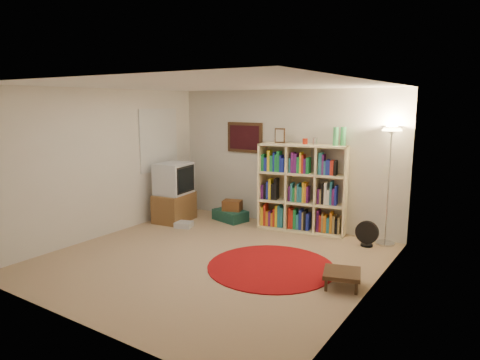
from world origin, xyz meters
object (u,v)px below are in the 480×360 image
object	(u,v)px
suitcase	(230,215)
floor_lamp	(391,147)
floor_fan	(367,234)
tv_stand	(174,193)
side_table	(342,274)
bookshelf	(301,189)

from	to	relation	value
suitcase	floor_lamp	bearing A→B (deg)	18.41
floor_lamp	floor_fan	distance (m)	1.42
floor_lamp	tv_stand	bearing A→B (deg)	-168.14
floor_fan	suitcase	distance (m)	2.69
side_table	bookshelf	bearing A→B (deg)	127.18
bookshelf	side_table	xyz separation A→B (m)	(1.47, -1.94, -0.58)
bookshelf	side_table	world-z (taller)	bookshelf
bookshelf	tv_stand	world-z (taller)	bookshelf
floor_lamp	floor_fan	size ratio (longest dim) A/B	4.58
floor_fan	side_table	world-z (taller)	floor_fan
floor_lamp	tv_stand	distance (m)	4.02
tv_stand	suitcase	xyz separation A→B (m)	(0.89, 0.60, -0.44)
side_table	floor_lamp	bearing A→B (deg)	89.36
floor_fan	side_table	distance (m)	1.70
floor_lamp	floor_fan	xyz separation A→B (m)	(-0.22, -0.27, -1.38)
bookshelf	floor_fan	distance (m)	1.40
floor_lamp	suitcase	distance (m)	3.27
tv_stand	side_table	distance (m)	3.97
floor_lamp	tv_stand	xyz separation A→B (m)	(-3.80, -0.80, -1.04)
bookshelf	tv_stand	xyz separation A→B (m)	(-2.31, -0.77, -0.20)
tv_stand	floor_lamp	bearing A→B (deg)	4.85
bookshelf	floor_fan	world-z (taller)	bookshelf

